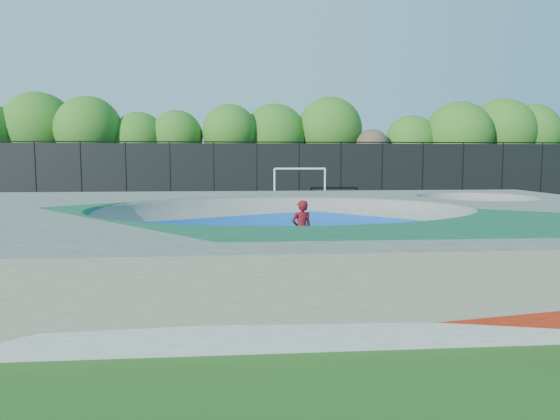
{
  "coord_description": "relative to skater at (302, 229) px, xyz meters",
  "views": [
    {
      "loc": [
        -1.26,
        -14.14,
        2.91
      ],
      "look_at": [
        0.16,
        3.0,
        1.1
      ],
      "focal_mm": 32.0,
      "sensor_mm": 36.0,
      "label": 1
    }
  ],
  "objects": [
    {
      "name": "ground",
      "position": [
        -0.54,
        0.01,
        -0.85
      ],
      "size": [
        120.0,
        120.0,
        0.0
      ],
      "primitive_type": "plane",
      "color": "#205116",
      "rests_on": "ground"
    },
    {
      "name": "skate_deck",
      "position": [
        -0.54,
        0.01,
        -0.1
      ],
      "size": [
        22.0,
        14.0,
        1.5
      ],
      "primitive_type": "cube",
      "color": "gray",
      "rests_on": "ground"
    },
    {
      "name": "skater",
      "position": [
        0.0,
        0.0,
        0.0
      ],
      "size": [
        0.7,
        0.56,
        1.69
      ],
      "primitive_type": "imported",
      "rotation": [
        0.0,
        0.0,
        3.41
      ],
      "color": "red",
      "rests_on": "ground"
    },
    {
      "name": "skateboard",
      "position": [
        0.0,
        0.0,
        -0.82
      ],
      "size": [
        0.8,
        0.33,
        0.05
      ],
      "primitive_type": "cube",
      "rotation": [
        0.0,
        0.0,
        0.14
      ],
      "color": "black",
      "rests_on": "ground"
    },
    {
      "name": "soccer_goal",
      "position": [
        2.16,
        17.97,
        0.72
      ],
      "size": [
        3.42,
        0.12,
        2.26
      ],
      "color": "white",
      "rests_on": "ground"
    },
    {
      "name": "fence",
      "position": [
        -0.54,
        21.01,
        1.25
      ],
      "size": [
        48.09,
        0.09,
        4.04
      ],
      "color": "black",
      "rests_on": "ground"
    },
    {
      "name": "treeline",
      "position": [
        -1.77,
        26.26,
        4.0
      ],
      "size": [
        52.67,
        7.45,
        8.04
      ],
      "color": "#443222",
      "rests_on": "ground"
    }
  ]
}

